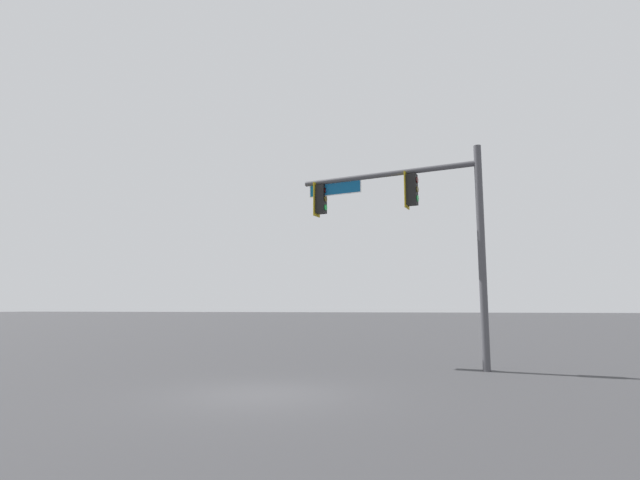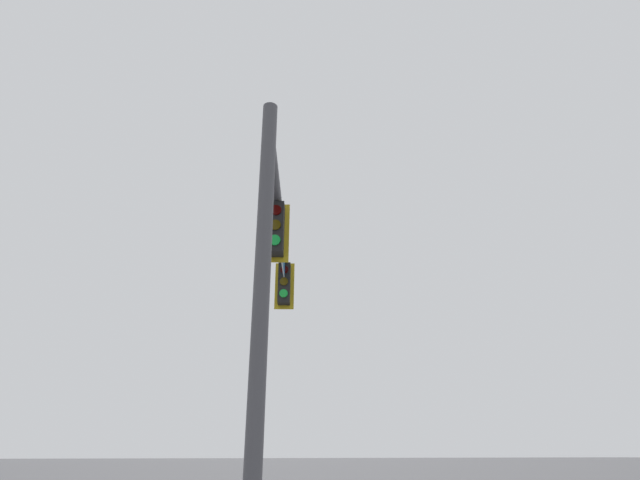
% 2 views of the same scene
% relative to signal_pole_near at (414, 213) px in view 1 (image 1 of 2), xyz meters
% --- Properties ---
extents(ground_plane, '(400.00, 400.00, 0.00)m').
position_rel_signal_pole_near_xyz_m(ground_plane, '(3.22, 6.21, -5.26)').
color(ground_plane, '#38383A').
extents(signal_pole_near, '(6.48, 1.67, 7.38)m').
position_rel_signal_pole_near_xyz_m(signal_pole_near, '(0.00, 0.00, 0.00)').
color(signal_pole_near, '#47474C').
rests_on(signal_pole_near, ground_plane).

